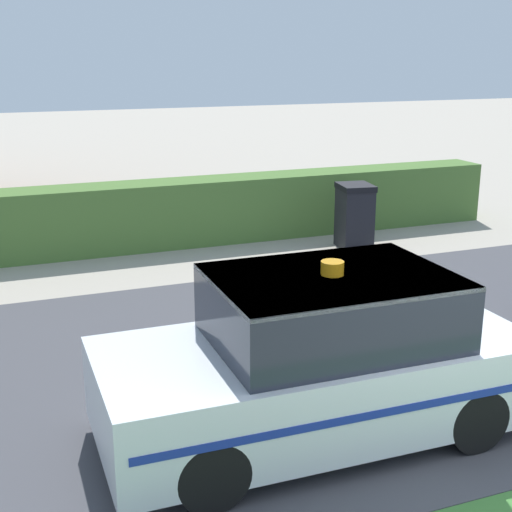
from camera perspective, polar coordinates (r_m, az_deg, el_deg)
The scene contains 4 objects.
road_strip at distance 8.61m, azimuth 6.67°, elevation -7.35°, with size 28.00×6.08×0.01m, color #424247.
garden_hedge at distance 12.87m, azimuth -8.93°, elevation 3.21°, with size 13.87×0.82×1.17m, color #4C7233.
police_car at distance 6.50m, azimuth 5.08°, elevation -8.30°, with size 3.92×1.74×1.65m.
wheelie_bin at distance 12.82m, azimuth 7.88°, elevation 3.19°, with size 0.66×0.75×1.15m.
Camera 1 is at (-3.76, -3.29, 3.43)m, focal length 50.00 mm.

